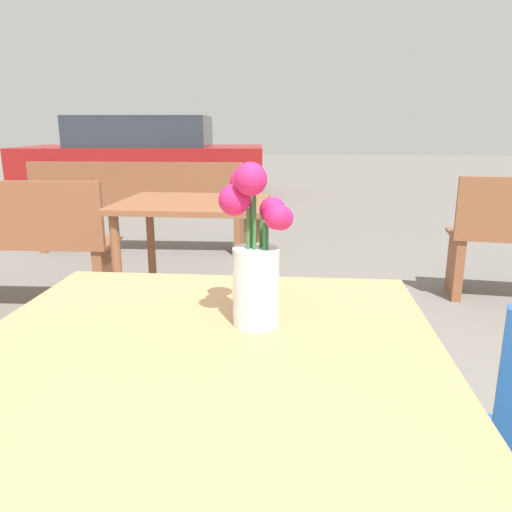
# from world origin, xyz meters

# --- Properties ---
(table_front) EXTENTS (0.93, 0.95, 0.76)m
(table_front) POSITION_xyz_m (0.00, 0.00, 0.66)
(table_front) COLOR tan
(table_front) RESTS_ON ground_plane
(flower_vase) EXTENTS (0.15, 0.15, 0.34)m
(flower_vase) POSITION_xyz_m (0.09, 0.12, 0.90)
(flower_vase) COLOR silver
(flower_vase) RESTS_ON table_front
(bench_far) EXTENTS (1.95, 0.39, 0.85)m
(bench_far) POSITION_xyz_m (-1.24, 3.62, 0.48)
(bench_far) COLOR brown
(bench_far) RESTS_ON ground_plane
(table_back) EXTENTS (0.83, 0.73, 0.76)m
(table_back) POSITION_xyz_m (-0.38, 1.87, 0.63)
(table_back) COLOR brown
(table_back) RESTS_ON ground_plane
(parked_car) EXTENTS (4.21, 2.02, 1.32)m
(parked_car) POSITION_xyz_m (-2.41, 7.78, 0.63)
(parked_car) COLOR maroon
(parked_car) RESTS_ON ground_plane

